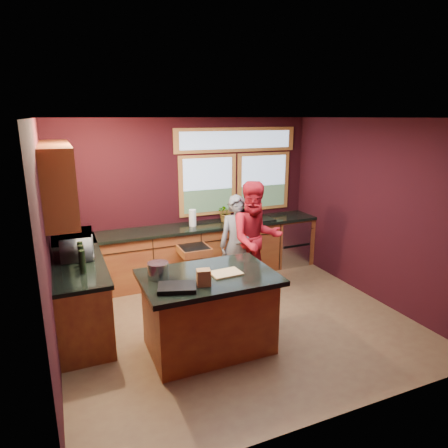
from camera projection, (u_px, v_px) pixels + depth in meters
floor at (237, 321)px, 5.47m from camera, size 4.50×4.50×0.00m
room_shell at (185, 191)px, 5.07m from camera, size 4.52×4.02×2.71m
back_counter at (206, 250)px, 6.94m from camera, size 4.50×0.64×0.93m
left_counter at (79, 289)px, 5.37m from camera, size 0.64×2.30×0.93m
island at (209, 312)px, 4.73m from camera, size 1.55×1.05×0.95m
person_grey at (238, 245)px, 6.19m from camera, size 0.67×0.56×1.57m
person_red at (255, 239)px, 6.13m from camera, size 0.94×0.78×1.79m
microwave at (77, 245)px, 5.22m from camera, size 0.44×0.62×0.33m
potted_plant at (226, 212)px, 6.97m from camera, size 0.30×0.26×0.33m
paper_towel at (193, 218)px, 6.69m from camera, size 0.12×0.12×0.28m
cutting_board at (226, 273)px, 4.64m from camera, size 0.36×0.27×0.02m
stock_pot at (158, 270)px, 4.51m from camera, size 0.24×0.24×0.18m
paper_bag at (204, 277)px, 4.30m from camera, size 0.17×0.15×0.18m
black_tray at (177, 288)px, 4.21m from camera, size 0.47×0.39×0.05m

